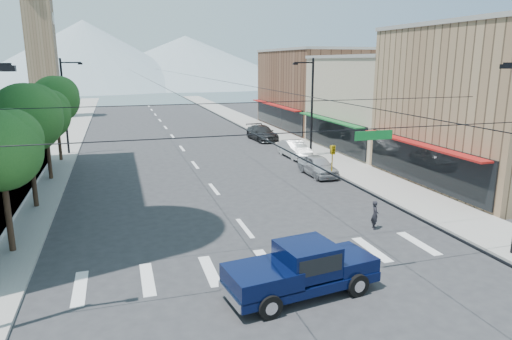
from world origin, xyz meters
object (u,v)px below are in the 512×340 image
(pickup_truck, at_px, (301,269))
(parked_car_mid, at_px, (295,149))
(parked_car_near, at_px, (318,166))
(parked_car_far, at_px, (262,133))
(pedestrian, at_px, (375,215))

(pickup_truck, xyz_separation_m, parked_car_mid, (9.26, 23.94, -0.26))
(parked_car_near, xyz_separation_m, parked_car_far, (0.82, 16.90, 0.04))
(parked_car_mid, height_order, parked_car_far, parked_car_far)
(parked_car_mid, xyz_separation_m, parked_car_far, (0.00, 9.97, 0.03))
(parked_car_far, bearing_deg, pickup_truck, -109.06)
(pickup_truck, distance_m, parked_car_near, 18.99)
(pickup_truck, bearing_deg, pedestrian, 31.71)
(parked_car_mid, bearing_deg, parked_car_near, -98.42)
(pedestrian, bearing_deg, parked_car_mid, 8.90)
(pickup_truck, height_order, parked_car_near, pickup_truck)
(pedestrian, distance_m, parked_car_near, 11.79)
(pedestrian, distance_m, parked_car_far, 28.66)
(parked_car_near, relative_size, parked_car_far, 0.82)
(pickup_truck, height_order, parked_car_far, pickup_truck)
(pickup_truck, height_order, pedestrian, pickup_truck)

